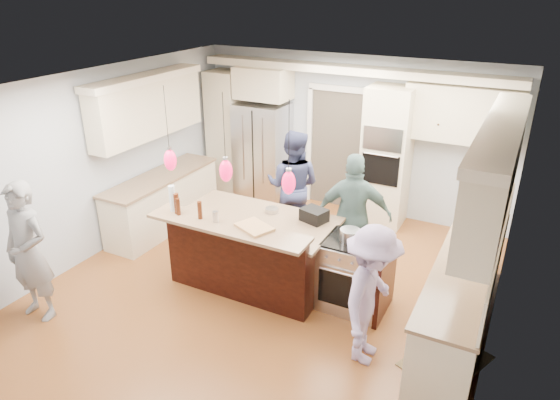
% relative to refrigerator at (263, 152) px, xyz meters
% --- Properties ---
extents(ground_plane, '(6.00, 6.00, 0.00)m').
position_rel_refrigerator_xyz_m(ground_plane, '(1.55, -2.64, -0.90)').
color(ground_plane, brown).
rests_on(ground_plane, ground).
extents(room_shell, '(5.54, 6.04, 2.72)m').
position_rel_refrigerator_xyz_m(room_shell, '(1.55, -2.64, 0.92)').
color(room_shell, '#B2BCC6').
rests_on(room_shell, ground).
extents(refrigerator, '(0.90, 0.70, 1.80)m').
position_rel_refrigerator_xyz_m(refrigerator, '(0.00, 0.00, 0.00)').
color(refrigerator, '#B7B7BC').
rests_on(refrigerator, ground).
extents(oven_column, '(0.72, 0.69, 2.30)m').
position_rel_refrigerator_xyz_m(oven_column, '(2.30, 0.03, 0.25)').
color(oven_column, beige).
rests_on(oven_column, ground).
extents(back_upper_cabinets, '(5.30, 0.61, 2.54)m').
position_rel_refrigerator_xyz_m(back_upper_cabinets, '(0.80, 0.12, 0.77)').
color(back_upper_cabinets, beige).
rests_on(back_upper_cabinets, ground).
extents(right_counter_run, '(0.64, 3.10, 2.51)m').
position_rel_refrigerator_xyz_m(right_counter_run, '(3.99, -2.34, 0.16)').
color(right_counter_run, beige).
rests_on(right_counter_run, ground).
extents(left_cabinets, '(0.64, 2.30, 2.51)m').
position_rel_refrigerator_xyz_m(left_cabinets, '(-0.89, -1.84, 0.16)').
color(left_cabinets, beige).
rests_on(left_cabinets, ground).
extents(kitchen_island, '(2.10, 1.46, 1.12)m').
position_rel_refrigerator_xyz_m(kitchen_island, '(1.30, -2.57, -0.41)').
color(kitchen_island, black).
rests_on(kitchen_island, ground).
extents(island_range, '(0.82, 0.71, 0.92)m').
position_rel_refrigerator_xyz_m(island_range, '(2.71, -2.49, -0.44)').
color(island_range, '#B7B7BC').
rests_on(island_range, ground).
extents(pendant_lights, '(1.75, 0.15, 1.03)m').
position_rel_refrigerator_xyz_m(pendant_lights, '(1.30, -3.15, 0.90)').
color(pendant_lights, black).
rests_on(pendant_lights, ground).
extents(person_bar_end, '(0.65, 0.44, 1.75)m').
position_rel_refrigerator_xyz_m(person_bar_end, '(-0.66, -4.44, -0.03)').
color(person_bar_end, gray).
rests_on(person_bar_end, ground).
extents(person_far_left, '(0.95, 0.79, 1.77)m').
position_rel_refrigerator_xyz_m(person_far_left, '(1.20, -1.18, -0.02)').
color(person_far_left, navy).
rests_on(person_far_left, ground).
extents(person_far_right, '(1.11, 0.73, 1.75)m').
position_rel_refrigerator_xyz_m(person_far_right, '(2.39, -1.76, -0.02)').
color(person_far_right, slate).
rests_on(person_far_right, ground).
extents(person_range_side, '(0.60, 1.03, 1.59)m').
position_rel_refrigerator_xyz_m(person_range_side, '(3.15, -3.33, -0.11)').
color(person_range_side, '#A490C2').
rests_on(person_range_side, ground).
extents(floor_rug, '(0.95, 1.11, 0.01)m').
position_rel_refrigerator_xyz_m(floor_rug, '(3.95, -3.00, -0.89)').
color(floor_rug, olive).
rests_on(floor_rug, ground).
extents(water_bottle, '(0.09, 0.09, 0.34)m').
position_rel_refrigerator_xyz_m(water_bottle, '(0.47, -3.15, 0.39)').
color(water_bottle, silver).
rests_on(water_bottle, kitchen_island).
extents(beer_bottle_a, '(0.07, 0.07, 0.27)m').
position_rel_refrigerator_xyz_m(beer_bottle_a, '(0.57, -3.18, 0.35)').
color(beer_bottle_a, '#401B0B').
rests_on(beer_bottle_a, kitchen_island).
extents(beer_bottle_b, '(0.06, 0.06, 0.22)m').
position_rel_refrigerator_xyz_m(beer_bottle_b, '(0.61, -3.21, 0.33)').
color(beer_bottle_b, '#401B0B').
rests_on(beer_bottle_b, kitchen_island).
extents(beer_bottle_c, '(0.07, 0.07, 0.23)m').
position_rel_refrigerator_xyz_m(beer_bottle_c, '(0.91, -3.18, 0.33)').
color(beer_bottle_c, '#401B0B').
rests_on(beer_bottle_c, kitchen_island).
extents(drink_can, '(0.07, 0.07, 0.14)m').
position_rel_refrigerator_xyz_m(drink_can, '(1.13, -3.16, 0.29)').
color(drink_can, '#B7B7BC').
rests_on(drink_can, kitchen_island).
extents(cutting_board, '(0.51, 0.45, 0.03)m').
position_rel_refrigerator_xyz_m(cutting_board, '(1.63, -3.11, 0.24)').
color(cutting_board, tan).
rests_on(cutting_board, kitchen_island).
extents(pot_large, '(0.24, 0.24, 0.14)m').
position_rel_refrigerator_xyz_m(pot_large, '(2.61, -2.51, 0.09)').
color(pot_large, '#B7B7BC').
rests_on(pot_large, island_range).
extents(pot_small, '(0.18, 0.18, 0.09)m').
position_rel_refrigerator_xyz_m(pot_small, '(2.75, -2.65, 0.07)').
color(pot_small, '#B7B7BC').
rests_on(pot_small, island_range).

